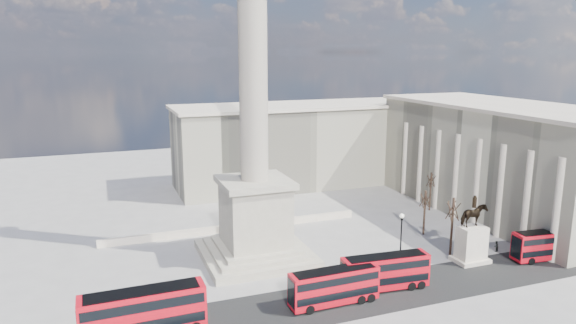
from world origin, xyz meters
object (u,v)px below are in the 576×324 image
Objects in this scene: red_bus_d at (548,245)px; pedestrian_walking at (386,260)px; victorian_lamp at (401,235)px; pedestrian_crossing at (376,267)px; red_bus_c at (386,272)px; red_bus_a at (144,312)px; red_bus_b at (335,286)px; nelsons_column at (254,163)px; pedestrian_standing at (496,246)px; equestrian_statue at (472,239)px.

pedestrian_walking is (-21.16, 5.66, -1.33)m from red_bus_d.
victorian_lamp reaches higher than pedestrian_walking.
pedestrian_walking is 3.15m from pedestrian_crossing.
red_bus_a is at bearing -174.12° from red_bus_c.
red_bus_b is (19.92, -0.61, -0.37)m from red_bus_a.
victorian_lamp reaches higher than red_bus_c.
nelsons_column is at bearing 161.36° from pedestrian_walking.
red_bus_a is 31.32m from pedestrian_walking.
victorian_lamp is 3.82× the size of pedestrian_crossing.
red_bus_d reaches higher than pedestrian_standing.
nelsons_column reaches higher than red_bus_d.
red_bus_d is at bearing 1.44° from red_bus_b.
equestrian_statue reaches higher than red_bus_c.
pedestrian_standing is (16.76, -1.10, 0.01)m from pedestrian_walking.
red_bus_a is at bearing 88.25° from pedestrian_crossing.
pedestrian_walking is at bearing -30.08° from nelsons_column.
nelsons_column is 20.13m from pedestrian_crossing.
equestrian_statue is (41.68, 3.68, 0.67)m from red_bus_a.
nelsons_column is at bearing 151.26° from victorian_lamp.
pedestrian_standing is at bearing 17.73° from red_bus_c.
red_bus_b reaches higher than red_bus_d.
nelsons_column reaches higher than red_bus_c.
red_bus_d is (51.77, 0.73, -0.42)m from red_bus_a.
red_bus_d is at bearing -21.61° from nelsons_column.
victorian_lamp is at bearing 171.28° from red_bus_d.
equestrian_statue is at bearing -23.59° from nelsons_column.
pedestrian_crossing is at bearing -163.03° from victorian_lamp.
red_bus_a reaches higher than red_bus_c.
nelsons_column is at bearing 156.41° from equestrian_statue.
red_bus_c is 20.98m from pedestrian_standing.
red_bus_c is at bearing -168.04° from equestrian_statue.
red_bus_c is 4.33m from pedestrian_crossing.
victorian_lamp reaches higher than red_bus_d.
equestrian_statue is (-10.10, 2.95, 1.10)m from red_bus_d.
red_bus_b is 6.58× the size of pedestrian_standing.
pedestrian_crossing is at bearing 8.39° from red_bus_a.
red_bus_a is 1.17× the size of red_bus_b.
red_bus_d is at bearing 5.06° from red_bus_c.
red_bus_c is 15.05m from equestrian_statue.
pedestrian_standing is 19.34m from pedestrian_crossing.
red_bus_a is at bearing 177.28° from red_bus_b.
pedestrian_standing is at bearing 5.51° from red_bus_a.
victorian_lamp is (5.38, 5.32, 1.92)m from red_bus_c.
pedestrian_crossing is (-2.57, -1.82, 0.16)m from pedestrian_walking.
red_bus_b is 1.01× the size of red_bus_d.
red_bus_c is 6.95× the size of pedestrian_walking.
pedestrian_crossing is (-13.63, 0.89, -2.26)m from equestrian_statue.
red_bus_b is 31.88m from red_bus_d.
equestrian_statue reaches higher than pedestrian_crossing.
red_bus_a is (-15.72, -15.01, -10.41)m from nelsons_column.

